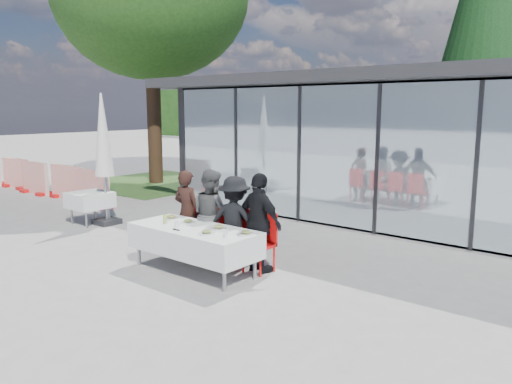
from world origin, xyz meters
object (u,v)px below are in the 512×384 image
diner_b (212,215)px  market_umbrella (103,142)px  diner_chair_a (190,224)px  diner_d (259,223)px  diner_chair_d (262,239)px  folded_eyeglasses (176,230)px  diner_a (187,212)px  juice_bottle (165,219)px  dining_table (194,240)px  conifer_tree (488,8)px  plate_extra (207,232)px  spare_table_left (90,200)px  construction_barriers (37,180)px  plate_c (219,227)px  plate_a (171,217)px  diner_chair_b (215,229)px  plate_b (188,221)px  diner_c (235,221)px  diner_chair_c (238,234)px  plate_d (246,233)px

diner_b → market_umbrella: (-3.82, 0.41, 1.09)m
diner_chair_a → diner_d: size_ratio=0.59×
diner_b → diner_chair_a: bearing=10.9°
diner_chair_d → folded_eyeglasses: (-0.91, -1.06, 0.22)m
diner_a → juice_bottle: diner_a is taller
dining_table → conifer_tree: size_ratio=0.22×
plate_extra → spare_table_left: bearing=167.8°
diner_chair_d → plate_extra: size_ratio=3.63×
dining_table → spare_table_left: size_ratio=2.63×
dining_table → diner_d: 1.11m
construction_barriers → plate_c: bearing=-11.4°
diner_d → plate_extra: (-0.36, -0.85, -0.05)m
diner_chair_a → conifer_tree: size_ratio=0.09×
plate_a → plate_extra: same height
diner_chair_b → plate_b: (-0.06, -0.59, 0.24)m
diner_b → diner_chair_d: (1.08, 0.07, -0.27)m
diner_c → diner_chair_b: bearing=-24.0°
spare_table_left → market_umbrella: (0.34, 0.21, 1.34)m
diner_chair_c → plate_c: bearing=-80.3°
diner_chair_d → construction_barriers: 10.31m
plate_d → diner_chair_d: bearing=103.5°
plate_b → market_umbrella: 4.03m
diner_chair_d → conifer_tree: 13.42m
plate_b → plate_a: bearing=175.0°
diner_chair_a → spare_table_left: size_ratio=1.13×
diner_chair_b → plate_extra: (0.72, -0.92, 0.24)m
diner_chair_a → plate_a: diner_chair_a is taller
plate_d → conifer_tree: size_ratio=0.03×
diner_d → diner_chair_b: bearing=5.3°
diner_c → folded_eyeglasses: (-0.37, -0.99, -0.01)m
plate_c → plate_d: 0.58m
folded_eyeglasses → diner_b: bearing=99.9°
juice_bottle → construction_barriers: 9.11m
diner_b → juice_bottle: 0.86m
diner_chair_b → market_umbrella: 4.07m
diner_chair_c → plate_extra: size_ratio=3.63×
juice_bottle → spare_table_left: 3.97m
diner_a → diner_d: size_ratio=0.95×
plate_a → plate_c: 1.17m
plate_b → juice_bottle: bearing=-132.8°
conifer_tree → diner_chair_a: bearing=-97.4°
diner_d → plate_c: size_ratio=6.12×
plate_b → market_umbrella: (-3.76, 0.93, 1.12)m
diner_c → juice_bottle: 1.17m
plate_a → plate_b: 0.48m
diner_chair_a → plate_c: 1.41m
diner_a → diner_chair_b: bearing=179.7°
plate_b → plate_extra: same height
diner_d → plate_c: 0.66m
plate_a → plate_d: bearing=-0.7°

